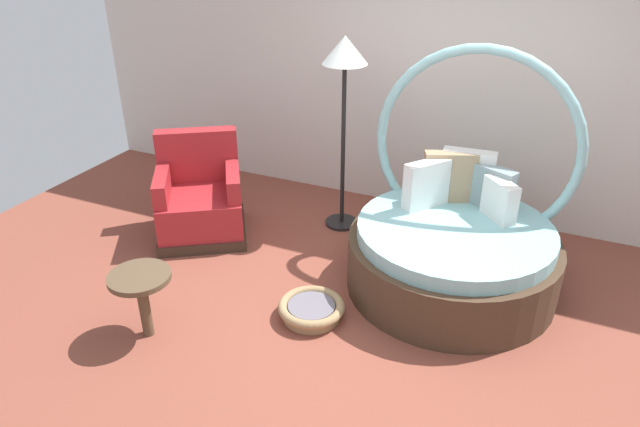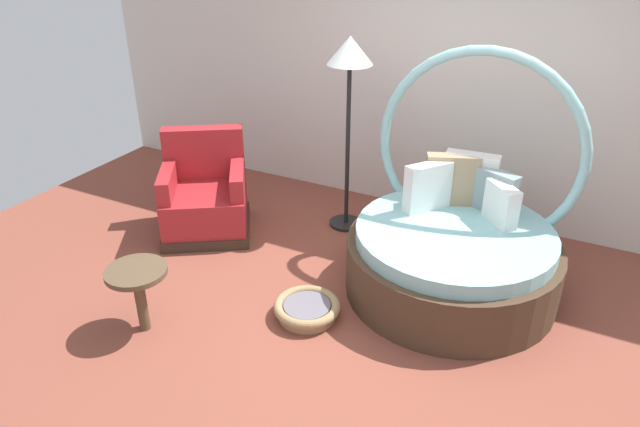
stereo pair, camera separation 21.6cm
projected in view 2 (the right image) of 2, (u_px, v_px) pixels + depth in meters
The scene contains 7 objects.
ground_plane at pixel (356, 325), 4.34m from camera, with size 8.00×8.00×0.02m, color brown.
back_wall at pixel (455, 68), 5.35m from camera, with size 8.00×0.12×2.91m, color silver.
round_daybed at pixel (455, 244), 4.60m from camera, with size 1.68×1.68×1.89m.
red_armchair at pixel (205, 198), 5.49m from camera, with size 1.10×1.10×0.94m.
pet_basket at pixel (307, 309), 4.38m from camera, with size 0.51×0.51×0.13m.
side_table at pixel (137, 280), 4.10m from camera, with size 0.44×0.44×0.52m.
floor_lamp at pixel (350, 70), 4.99m from camera, with size 0.40×0.40×1.82m.
Camera 2 is at (1.33, -3.19, 2.76)m, focal length 32.37 mm.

